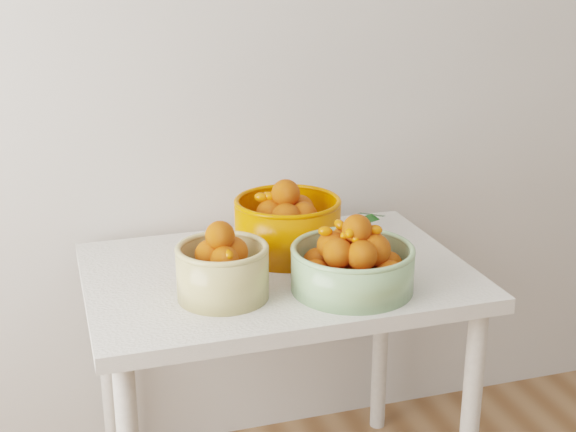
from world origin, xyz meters
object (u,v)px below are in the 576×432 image
object	(u,v)px
bowl_green	(353,264)
bowl_orange	(288,225)
table	(278,302)
bowl_cream	(223,269)

from	to	relation	value
bowl_green	bowl_orange	world-z (taller)	bowl_orange
table	bowl_green	size ratio (longest dim) A/B	3.22
bowl_cream	bowl_green	size ratio (longest dim) A/B	0.81
bowl_green	table	bearing A→B (deg)	128.43
table	bowl_green	world-z (taller)	bowl_green
bowl_cream	bowl_orange	xyz separation A→B (m)	(0.24, 0.23, 0.01)
table	bowl_cream	xyz separation A→B (m)	(-0.18, -0.13, 0.17)
table	bowl_orange	xyz separation A→B (m)	(0.06, 0.10, 0.18)
table	bowl_green	bearing A→B (deg)	-51.57
table	bowl_cream	bearing A→B (deg)	-144.12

